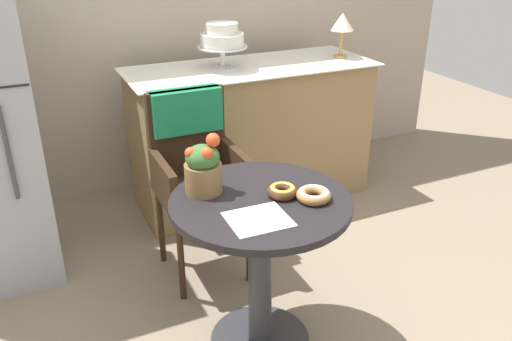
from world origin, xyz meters
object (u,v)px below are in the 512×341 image
Objects in this scene: cafe_table at (260,245)px; tiered_cake_stand at (222,39)px; table_lamp at (342,24)px; donut_mid at (314,195)px; flower_vase at (203,168)px; wicker_chair at (194,154)px; donut_front at (282,191)px.

cafe_table is 2.40× the size of tiered_cake_stand.
donut_mid is at bearing -126.16° from table_lamp.
cafe_table is at bearing -41.12° from flower_vase.
wicker_chair is (-0.04, 0.71, 0.13)m from cafe_table.
donut_front reaches higher than cafe_table.
donut_mid is (0.22, -0.80, 0.10)m from wicker_chair.
cafe_table is 2.53× the size of table_lamp.
donut_mid is at bearing -97.27° from tiered_cake_stand.
donut_mid is 1.72m from table_lamp.
donut_mid is at bearing -39.77° from donut_front.
table_lamp is (1.21, 0.55, 0.48)m from wicker_chair.
donut_mid is at bearing -26.70° from cafe_table.
flower_vase is 1.29m from tiered_cake_stand.
donut_front is 0.12m from donut_mid.
cafe_table is 5.29× the size of donut_mid.
tiered_cake_stand is 0.82m from table_lamp.
donut_front is at bearing -101.74° from tiered_cake_stand.
wicker_chair is at bearing -124.13° from tiered_cake_stand.
donut_mid is 0.48× the size of table_lamp.
tiered_cake_stand is (0.36, 1.30, 0.57)m from cafe_table.
donut_front reaches higher than donut_mid.
table_lamp reaches higher than tiered_cake_stand.
cafe_table is at bearing -88.29° from wicker_chair.
flower_vase is at bearing -105.41° from wicker_chair.
tiered_cake_stand is at bearing 74.45° from cafe_table.
flower_vase is at bearing 147.73° from donut_front.
wicker_chair is 0.84m from donut_mid.
donut_front is 0.49× the size of flower_vase.
wicker_chair is 0.74m from donut_front.
donut_front is at bearing 140.23° from donut_mid.
cafe_table is 2.94× the size of flower_vase.
wicker_chair is at bearing 105.36° from donut_mid.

